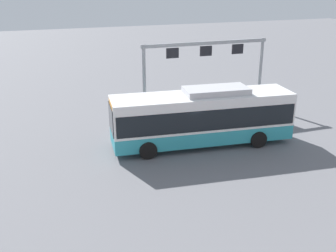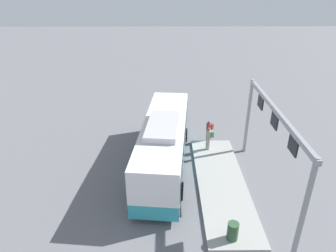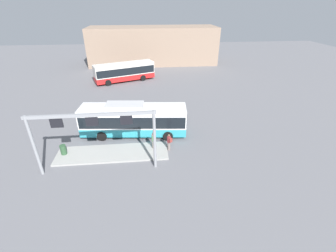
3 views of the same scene
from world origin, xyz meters
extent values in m
plane|color=slate|center=(0.00, 0.00, 0.00)|extent=(120.00, 120.00, 0.00)
cube|color=#9E9E99|center=(-1.90, -3.38, 0.08)|extent=(10.00, 2.80, 0.16)
cube|color=teal|center=(0.00, 0.00, 0.77)|extent=(10.75, 3.50, 0.85)
cube|color=white|center=(0.00, 0.00, 2.15)|extent=(10.75, 3.50, 1.90)
cube|color=black|center=(0.00, 0.00, 1.95)|extent=(10.54, 3.52, 1.20)
cube|color=black|center=(5.28, -0.51, 2.05)|extent=(0.24, 2.12, 1.50)
cube|color=#B7B7BC|center=(-0.79, 0.08, 3.28)|extent=(3.85, 2.10, 0.36)
cube|color=orange|center=(5.21, -0.50, 2.90)|extent=(0.29, 1.75, 0.28)
cylinder|color=black|center=(3.58, 0.86, 0.50)|extent=(1.02, 0.39, 1.00)
cylinder|color=black|center=(3.35, -1.53, 0.50)|extent=(1.02, 0.39, 1.00)
cylinder|color=black|center=(-2.95, 1.49, 0.50)|extent=(1.02, 0.39, 1.00)
cylinder|color=black|center=(-3.18, -0.90, 0.50)|extent=(1.02, 0.39, 1.00)
cylinder|color=slate|center=(3.27, -3.22, 0.42)|extent=(0.38, 0.38, 0.85)
cylinder|color=maroon|center=(3.27, -3.22, 1.15)|extent=(0.46, 0.46, 0.60)
sphere|color=brown|center=(3.27, -3.22, 1.56)|extent=(0.22, 0.22, 0.22)
cube|color=maroon|center=(3.40, -3.44, 1.18)|extent=(0.33, 0.30, 0.40)
cylinder|color=gray|center=(1.87, -3.02, 0.58)|extent=(0.28, 0.28, 0.85)
cylinder|color=gray|center=(1.87, -3.02, 1.31)|extent=(0.34, 0.34, 0.60)
sphere|color=brown|center=(1.87, -3.02, 1.72)|extent=(0.22, 0.22, 0.22)
cube|color=#4C8447|center=(1.87, -3.28, 1.34)|extent=(0.28, 0.18, 0.40)
cylinder|color=gray|center=(-7.24, -5.60, 2.60)|extent=(0.24, 0.24, 5.20)
cylinder|color=gray|center=(1.89, -5.60, 2.60)|extent=(0.24, 0.24, 5.20)
cube|color=gray|center=(-2.68, -5.60, 5.05)|extent=(9.52, 0.20, 0.24)
cube|color=black|center=(-5.18, -5.60, 4.50)|extent=(0.90, 0.08, 0.70)
cube|color=black|center=(-2.68, -5.60, 4.50)|extent=(0.90, 0.08, 0.70)
cube|color=black|center=(-0.17, -5.60, 4.50)|extent=(0.90, 0.08, 0.70)
cylinder|color=#2D5133|center=(-6.23, -3.16, 0.61)|extent=(0.52, 0.52, 0.90)
camera|label=1|loc=(9.10, 19.98, 9.43)|focal=42.47mm
camera|label=2|loc=(-16.57, -0.13, 11.10)|focal=32.68mm
camera|label=3|loc=(1.40, -21.11, 12.28)|focal=24.64mm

